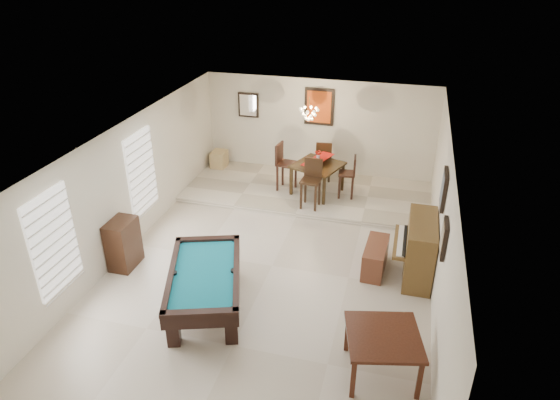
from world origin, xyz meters
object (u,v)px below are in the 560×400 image
at_px(apothecary_chest, 123,244).
at_px(corner_bench, 219,159).
at_px(piano_bench, 375,257).
at_px(square_table, 382,354).
at_px(dining_table, 317,176).
at_px(flower_vase, 318,155).
at_px(dining_chair_north, 324,160).
at_px(chandelier, 309,110).
at_px(pool_table, 206,290).
at_px(dining_chair_south, 311,184).
at_px(dining_chair_east, 347,177).
at_px(upright_piano, 412,248).
at_px(dining_chair_west, 287,167).

height_order(apothecary_chest, corner_bench, apothecary_chest).
bearing_deg(piano_bench, square_table, -82.85).
relative_size(dining_table, flower_vase, 4.30).
bearing_deg(dining_chair_north, chandelier, 63.89).
height_order(pool_table, dining_chair_north, dining_chair_north).
bearing_deg(dining_chair_north, dining_chair_south, 82.08).
bearing_deg(dining_table, dining_chair_east, -2.30).
bearing_deg(flower_vase, apothecary_chest, -127.88).
bearing_deg(square_table, dining_chair_south, 113.70).
bearing_deg(apothecary_chest, upright_piano, 11.98).
relative_size(apothecary_chest, dining_chair_south, 0.85).
xyz_separation_m(dining_table, dining_chair_east, (0.72, -0.03, 0.08)).
bearing_deg(dining_chair_north, dining_chair_west, 38.67).
relative_size(flower_vase, dining_chair_south, 0.21).
height_order(upright_piano, corner_bench, upright_piano).
xyz_separation_m(piano_bench, dining_chair_east, (-0.97, 2.75, 0.36)).
xyz_separation_m(pool_table, square_table, (3.02, -0.72, -0.00)).
xyz_separation_m(pool_table, flower_vase, (1.01, 4.66, 0.75)).
relative_size(square_table, dining_chair_east, 1.00).
xyz_separation_m(upright_piano, dining_chair_east, (-1.62, 2.71, 0.06)).
bearing_deg(dining_chair_south, dining_chair_east, 51.06).
bearing_deg(flower_vase, dining_chair_east, -2.30).
bearing_deg(dining_chair_north, flower_vase, 82.08).
xyz_separation_m(square_table, flower_vase, (-2.01, 5.38, 0.76)).
relative_size(pool_table, dining_table, 2.06).
relative_size(corner_bench, chandelier, 0.80).
relative_size(pool_table, corner_bench, 4.49).
height_order(dining_chair_north, corner_bench, dining_chair_north).
relative_size(square_table, dining_table, 0.98).
xyz_separation_m(dining_chair_south, dining_chair_north, (0.01, 1.59, -0.04)).
height_order(piano_bench, apothecary_chest, apothecary_chest).
bearing_deg(piano_bench, chandelier, 124.64).
relative_size(upright_piano, chandelier, 2.31).
bearing_deg(dining_chair_west, flower_vase, -81.69).
distance_m(upright_piano, flower_vase, 3.64).
xyz_separation_m(flower_vase, chandelier, (-0.25, 0.02, 1.09)).
height_order(dining_chair_south, dining_chair_north, dining_chair_south).
bearing_deg(upright_piano, dining_chair_east, 120.88).
distance_m(piano_bench, chandelier, 3.91).
distance_m(square_table, upright_piano, 2.67).
height_order(corner_bench, chandelier, chandelier).
bearing_deg(dining_chair_south, apothecary_chest, -129.83).
relative_size(upright_piano, dining_chair_south, 1.20).
distance_m(dining_chair_west, chandelier, 1.58).
distance_m(dining_chair_east, corner_bench, 3.75).
bearing_deg(upright_piano, chandelier, 133.13).
relative_size(dining_table, dining_chair_west, 0.89).
xyz_separation_m(square_table, chandelier, (-2.26, 5.40, 1.84)).
xyz_separation_m(dining_chair_south, chandelier, (-0.25, 0.82, 1.50)).
relative_size(pool_table, dining_chair_north, 2.02).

